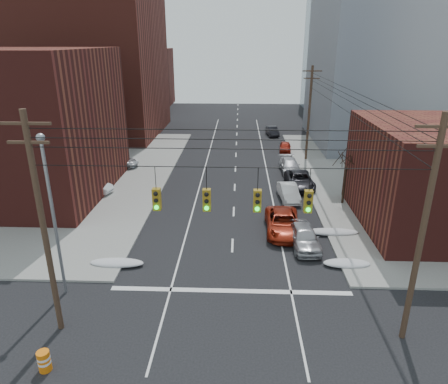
# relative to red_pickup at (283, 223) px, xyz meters

# --- Properties ---
(ground) EXTENTS (160.00, 160.00, 0.00)m
(ground) POSITION_rel_red_pickup_xyz_m (-3.77, -14.28, -0.76)
(ground) COLOR black
(ground) RESTS_ON ground
(building_brick_tall) EXTENTS (24.00, 20.00, 30.00)m
(building_brick_tall) POSITION_rel_red_pickup_xyz_m (-27.77, 33.72, 14.24)
(building_brick_tall) COLOR maroon
(building_brick_tall) RESTS_ON ground
(building_brick_far) EXTENTS (22.00, 18.00, 12.00)m
(building_brick_far) POSITION_rel_red_pickup_xyz_m (-29.77, 59.72, 5.24)
(building_brick_far) COLOR #511C18
(building_brick_far) RESTS_ON ground
(building_office) EXTENTS (22.00, 20.00, 25.00)m
(building_office) POSITION_rel_red_pickup_xyz_m (18.23, 29.72, 11.74)
(building_office) COLOR gray
(building_office) RESTS_ON ground
(building_glass) EXTENTS (20.00, 18.00, 22.00)m
(building_glass) POSITION_rel_red_pickup_xyz_m (20.23, 55.72, 10.24)
(building_glass) COLOR gray
(building_glass) RESTS_ON ground
(utility_pole_left) EXTENTS (2.20, 0.28, 11.00)m
(utility_pole_left) POSITION_rel_red_pickup_xyz_m (-12.27, -11.28, 5.02)
(utility_pole_left) COLOR #473323
(utility_pole_left) RESTS_ON ground
(utility_pole_right) EXTENTS (2.20, 0.28, 11.00)m
(utility_pole_right) POSITION_rel_red_pickup_xyz_m (4.73, -11.28, 5.02)
(utility_pole_right) COLOR #473323
(utility_pole_right) RESTS_ON ground
(utility_pole_far) EXTENTS (2.20, 0.28, 11.00)m
(utility_pole_far) POSITION_rel_red_pickup_xyz_m (4.73, 19.72, 5.02)
(utility_pole_far) COLOR #473323
(utility_pole_far) RESTS_ON ground
(traffic_signals) EXTENTS (17.00, 0.42, 2.02)m
(traffic_signals) POSITION_rel_red_pickup_xyz_m (-3.68, -11.31, 6.41)
(traffic_signals) COLOR black
(traffic_signals) RESTS_ON ground
(street_light) EXTENTS (0.44, 0.44, 9.32)m
(street_light) POSITION_rel_red_pickup_xyz_m (-13.27, -8.28, 4.78)
(street_light) COLOR gray
(street_light) RESTS_ON ground
(bare_tree) EXTENTS (2.09, 2.20, 4.93)m
(bare_tree) POSITION_rel_red_pickup_xyz_m (5.81, 5.71, 1.56)
(bare_tree) COLOR black
(bare_tree) RESTS_ON ground
(snow_nw) EXTENTS (3.50, 1.08, 0.42)m
(snow_nw) POSITION_rel_red_pickup_xyz_m (-11.17, -5.28, -0.55)
(snow_nw) COLOR silver
(snow_nw) RESTS_ON ground
(snow_ne) EXTENTS (3.00, 1.08, 0.42)m
(snow_ne) POSITION_rel_red_pickup_xyz_m (3.63, -4.78, -0.55)
(snow_ne) COLOR silver
(snow_ne) RESTS_ON ground
(snow_east_far) EXTENTS (4.00, 1.08, 0.42)m
(snow_east_far) POSITION_rel_red_pickup_xyz_m (3.63, -0.28, -0.55)
(snow_east_far) COLOR silver
(snow_east_far) RESTS_ON ground
(red_pickup) EXTENTS (2.59, 5.52, 1.53)m
(red_pickup) POSITION_rel_red_pickup_xyz_m (0.00, 0.00, 0.00)
(red_pickup) COLOR maroon
(red_pickup) RESTS_ON ground
(parked_car_a) EXTENTS (2.12, 4.67, 1.55)m
(parked_car_a) POSITION_rel_red_pickup_xyz_m (1.25, -2.20, 0.01)
(parked_car_a) COLOR #A8A8AC
(parked_car_a) RESTS_ON ground
(parked_car_b) EXTENTS (1.85, 4.37, 1.40)m
(parked_car_b) POSITION_rel_red_pickup_xyz_m (1.17, 6.65, -0.06)
(parked_car_b) COLOR silver
(parked_car_b) RESTS_ON ground
(parked_car_c) EXTENTS (2.65, 5.45, 1.49)m
(parked_car_c) POSITION_rel_red_pickup_xyz_m (2.63, 10.04, -0.02)
(parked_car_c) COLOR black
(parked_car_c) RESTS_ON ground
(parked_car_d) EXTENTS (2.20, 4.98, 1.42)m
(parked_car_d) POSITION_rel_red_pickup_xyz_m (2.23, 14.90, -0.05)
(parked_car_d) COLOR silver
(parked_car_d) RESTS_ON ground
(parked_car_e) EXTENTS (1.81, 3.72, 1.22)m
(parked_car_e) POSITION_rel_red_pickup_xyz_m (2.63, 23.66, -0.15)
(parked_car_e) COLOR #9B1C0E
(parked_car_e) RESTS_ON ground
(parked_car_f) EXTENTS (1.95, 4.23, 1.34)m
(parked_car_f) POSITION_rel_red_pickup_xyz_m (1.65, 32.93, -0.09)
(parked_car_f) COLOR black
(parked_car_f) RESTS_ON ground
(lot_car_a) EXTENTS (4.21, 2.35, 1.31)m
(lot_car_a) POSITION_rel_red_pickup_xyz_m (-17.23, 7.39, 0.04)
(lot_car_a) COLOR silver
(lot_car_a) RESTS_ON sidewalk_nw
(lot_car_b) EXTENTS (4.62, 2.55, 1.22)m
(lot_car_b) POSITION_rel_red_pickup_xyz_m (-17.00, 15.59, -0.00)
(lot_car_b) COLOR #B3B4B8
(lot_car_b) RESTS_ON sidewalk_nw
(lot_car_c) EXTENTS (4.94, 3.15, 1.33)m
(lot_car_c) POSITION_rel_red_pickup_xyz_m (-23.70, 7.11, 0.05)
(lot_car_c) COLOR black
(lot_car_c) RESTS_ON sidewalk_nw
(lot_car_d) EXTENTS (4.21, 1.98, 1.39)m
(lot_car_d) POSITION_rel_red_pickup_xyz_m (-23.57, 16.13, 0.08)
(lot_car_d) COLOR #BBBBC1
(lot_car_d) RESTS_ON sidewalk_nw
(construction_barrel) EXTENTS (0.57, 0.57, 0.99)m
(construction_barrel) POSITION_rel_red_pickup_xyz_m (-11.79, -14.03, -0.25)
(construction_barrel) COLOR orange
(construction_barrel) RESTS_ON ground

